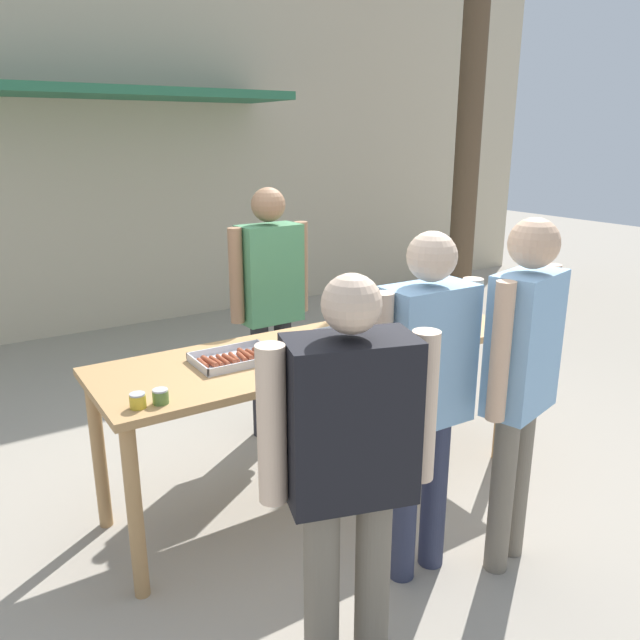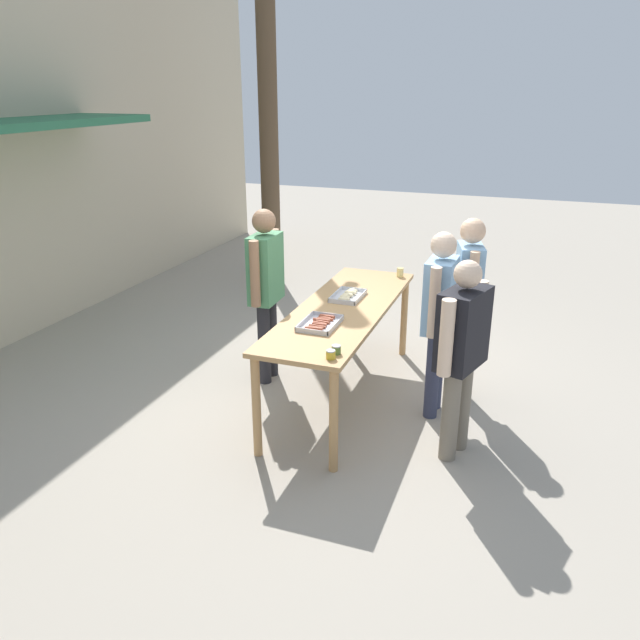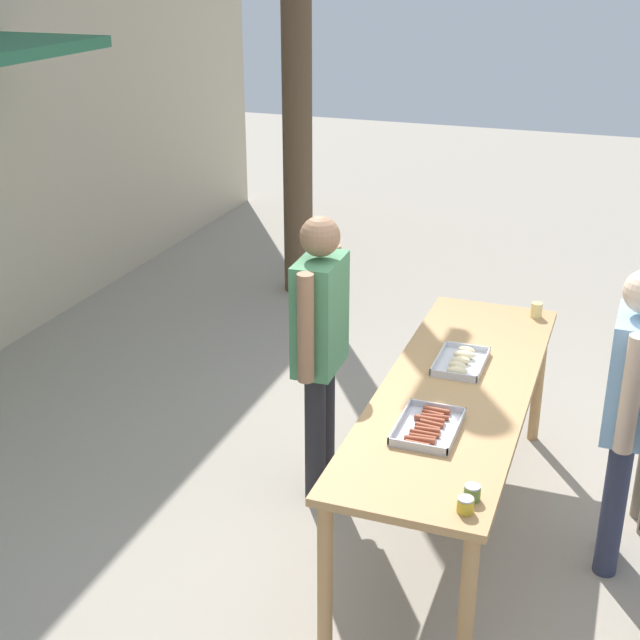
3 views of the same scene
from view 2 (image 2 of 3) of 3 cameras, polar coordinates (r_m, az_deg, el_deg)
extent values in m
plane|color=#A39989|center=(5.96, 1.99, -6.98)|extent=(24.00, 24.00, 0.00)
cube|color=#2D704C|center=(7.14, -26.23, 15.75)|extent=(3.20, 1.00, 0.08)
cube|color=tan|center=(5.60, 2.10, 1.01)|extent=(2.47, 0.76, 0.04)
cylinder|color=tan|center=(4.69, 1.26, -9.21)|extent=(0.07, 0.07, 0.86)
cylinder|color=tan|center=(6.75, 7.69, 0.25)|extent=(0.07, 0.07, 0.86)
cylinder|color=tan|center=(4.90, -5.83, -7.90)|extent=(0.07, 0.07, 0.86)
cylinder|color=tan|center=(6.90, 2.56, 0.88)|extent=(0.07, 0.07, 0.86)
cube|color=silver|center=(5.16, 0.00, -0.48)|extent=(0.42, 0.29, 0.01)
cube|color=silver|center=(5.11, 1.46, -0.45)|extent=(0.42, 0.01, 0.03)
cube|color=silver|center=(5.20, -1.44, -0.07)|extent=(0.42, 0.01, 0.03)
cube|color=silver|center=(4.97, -0.80, -1.05)|extent=(0.01, 0.29, 0.03)
cube|color=silver|center=(5.33, 0.75, 0.48)|extent=(0.01, 0.29, 0.03)
cylinder|color=brown|center=(5.00, -0.76, -0.96)|extent=(0.03, 0.11, 0.03)
cylinder|color=brown|center=(5.03, -0.59, -0.80)|extent=(0.04, 0.15, 0.03)
cylinder|color=brown|center=(5.06, -0.41, -0.70)|extent=(0.03, 0.13, 0.02)
cylinder|color=brown|center=(5.10, -0.25, -0.57)|extent=(0.02, 0.14, 0.02)
cylinder|color=brown|center=(5.12, -0.07, -0.43)|extent=(0.03, 0.12, 0.03)
cylinder|color=brown|center=(5.15, -0.02, -0.31)|extent=(0.04, 0.12, 0.02)
cylinder|color=brown|center=(5.18, 0.24, -0.19)|extent=(0.04, 0.12, 0.02)
cylinder|color=brown|center=(5.21, 0.16, -0.02)|extent=(0.03, 0.15, 0.03)
cylinder|color=brown|center=(5.24, 0.48, 0.08)|extent=(0.04, 0.14, 0.03)
cylinder|color=brown|center=(5.28, 0.43, 0.20)|extent=(0.03, 0.11, 0.02)
cylinder|color=brown|center=(5.30, 0.66, 0.32)|extent=(0.03, 0.13, 0.03)
cube|color=silver|center=(5.84, 2.56, 2.07)|extent=(0.40, 0.26, 0.01)
cube|color=silver|center=(5.80, 3.75, 2.13)|extent=(0.40, 0.01, 0.03)
cube|color=silver|center=(5.87, 1.40, 2.40)|extent=(0.40, 0.01, 0.03)
cube|color=silver|center=(5.65, 1.96, 1.68)|extent=(0.01, 0.26, 0.03)
cube|color=silver|center=(6.01, 3.13, 2.83)|extent=(0.01, 0.26, 0.03)
ellipsoid|color=beige|center=(5.69, 2.20, 1.89)|extent=(0.07, 0.11, 0.05)
ellipsoid|color=beige|center=(5.76, 2.31, 2.11)|extent=(0.07, 0.11, 0.05)
ellipsoid|color=beige|center=(5.83, 2.56, 2.30)|extent=(0.07, 0.11, 0.04)
ellipsoid|color=beige|center=(5.89, 2.81, 2.53)|extent=(0.08, 0.12, 0.05)
ellipsoid|color=beige|center=(5.96, 3.01, 2.71)|extent=(0.07, 0.11, 0.04)
cylinder|color=gold|center=(4.54, 0.99, -3.21)|extent=(0.07, 0.07, 0.06)
cylinder|color=#B2B2B7|center=(4.52, 0.99, -2.83)|extent=(0.07, 0.07, 0.01)
cylinder|color=#567A38|center=(4.62, 1.49, -2.76)|extent=(0.07, 0.07, 0.06)
cylinder|color=#B2B2B7|center=(4.61, 1.49, -2.38)|extent=(0.07, 0.07, 0.01)
cylinder|color=#DBC67A|center=(6.53, 7.34, 4.35)|extent=(0.07, 0.07, 0.09)
cylinder|color=#232328|center=(6.08, -5.13, -2.18)|extent=(0.12, 0.12, 0.82)
cylinder|color=#232328|center=(6.24, -4.48, -1.56)|extent=(0.12, 0.12, 0.82)
cube|color=#478456|center=(5.92, -5.01, 4.71)|extent=(0.41, 0.24, 0.65)
sphere|color=#936B4C|center=(5.81, -5.15, 9.00)|extent=(0.22, 0.22, 0.22)
cylinder|color=#936B4C|center=(5.70, -5.98, 4.21)|extent=(0.09, 0.09, 0.62)
cylinder|color=#936B4C|center=(6.13, -4.12, 5.47)|extent=(0.09, 0.09, 0.62)
cylinder|color=#756B5B|center=(5.13, 12.83, -7.57)|extent=(0.14, 0.14, 0.76)
cylinder|color=#756B5B|center=(4.96, 11.82, -8.50)|extent=(0.14, 0.14, 0.76)
cube|color=black|center=(4.76, 12.96, -0.77)|extent=(0.51, 0.37, 0.61)
sphere|color=beige|center=(4.63, 13.38, 4.10)|extent=(0.21, 0.21, 0.21)
cylinder|color=beige|center=(5.00, 14.32, 0.33)|extent=(0.10, 0.10, 0.58)
cylinder|color=beige|center=(4.52, 11.48, -1.63)|extent=(0.10, 0.10, 0.58)
cylinder|color=#756B5B|center=(6.04, 12.75, -2.86)|extent=(0.11, 0.11, 0.81)
cylinder|color=#756B5B|center=(5.88, 12.95, -3.51)|extent=(0.11, 0.11, 0.81)
cube|color=#84B2DB|center=(5.71, 13.43, 3.53)|extent=(0.41, 0.29, 0.64)
sphere|color=#DBAD89|center=(5.60, 13.81, 7.93)|extent=(0.22, 0.22, 0.22)
cylinder|color=#DBAD89|center=(5.92, 13.15, 4.33)|extent=(0.08, 0.08, 0.61)
cylinder|color=#DBAD89|center=(5.49, 13.76, 2.99)|extent=(0.08, 0.08, 0.61)
cylinder|color=#333851|center=(5.69, 10.62, -4.29)|extent=(0.12, 0.12, 0.79)
cylinder|color=#333851|center=(5.53, 10.24, -5.04)|extent=(0.12, 0.12, 0.79)
cube|color=#84B2DB|center=(5.35, 10.92, 2.22)|extent=(0.41, 0.23, 0.63)
sphere|color=beige|center=(5.23, 11.24, 6.76)|extent=(0.21, 0.21, 0.21)
cylinder|color=beige|center=(5.58, 11.42, 3.12)|extent=(0.09, 0.09, 0.60)
cylinder|color=beige|center=(5.11, 10.40, 1.57)|extent=(0.09, 0.09, 0.60)
cylinder|color=brown|center=(9.10, -4.83, 20.56)|extent=(0.27, 0.27, 5.51)
camera|label=1|loc=(3.53, 38.61, 4.11)|focal=35.00mm
camera|label=3|loc=(1.24, -29.00, 31.04)|focal=50.00mm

